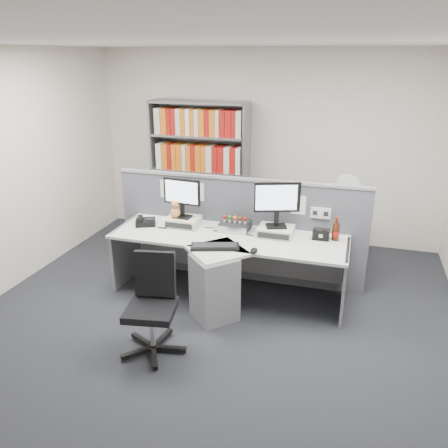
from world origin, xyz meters
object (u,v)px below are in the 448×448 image
(desk_calendar, at_px, (162,224))
(cola_bottle, at_px, (336,232))
(monitor_left, at_px, (182,195))
(speaker, at_px, (321,234))
(keyboard, at_px, (215,246))
(mouse, at_px, (254,251))
(office_chair, at_px, (153,302))
(desk, at_px, (223,266))
(filing_cabinet, at_px, (342,240))
(shelving_unit, at_px, (200,173))
(desktop_pc, at_px, (235,226))
(desk_phone, at_px, (145,222))
(desk_fan, at_px, (347,189))
(monitor_right, at_px, (277,201))

(desk_calendar, relative_size, cola_bottle, 0.42)
(monitor_left, xyz_separation_m, speaker, (1.59, 0.03, -0.31))
(keyboard, height_order, cola_bottle, cola_bottle)
(keyboard, distance_m, desk_calendar, 0.85)
(mouse, distance_m, office_chair, 1.14)
(desk, distance_m, office_chair, 1.02)
(keyboard, distance_m, filing_cabinet, 2.01)
(desk_calendar, distance_m, filing_cabinet, 2.35)
(keyboard, distance_m, shelving_unit, 2.17)
(shelving_unit, bearing_deg, filing_cabinet, -12.07)
(desktop_pc, distance_m, mouse, 0.67)
(monitor_left, relative_size, keyboard, 0.86)
(desk_phone, distance_m, desk_fan, 2.51)
(monitor_right, xyz_separation_m, speaker, (0.49, 0.03, -0.34))
(desk, relative_size, desk_phone, 9.04)
(mouse, bearing_deg, filing_cabinet, 61.67)
(desk, relative_size, keyboard, 4.88)
(desk_phone, relative_size, filing_cabinet, 0.41)
(desktop_pc, bearing_deg, mouse, -58.09)
(desk_phone, distance_m, filing_cabinet, 2.53)
(monitor_right, relative_size, filing_cabinet, 0.72)
(desk, distance_m, cola_bottle, 1.27)
(filing_cabinet, distance_m, desk_fan, 0.68)
(desktop_pc, height_order, mouse, desktop_pc)
(keyboard, xyz_separation_m, desk_phone, (-0.99, 0.41, 0.02))
(desktop_pc, xyz_separation_m, filing_cabinet, (1.18, 0.97, -0.41))
(desk_phone, bearing_deg, monitor_right, 3.91)
(desk_fan, relative_size, office_chair, 0.57)
(desk_calendar, xyz_separation_m, shelving_unit, (-0.10, 1.60, 0.21))
(desktop_pc, bearing_deg, filing_cabinet, 39.47)
(keyboard, distance_m, desk_fan, 1.99)
(desktop_pc, distance_m, keyboard, 0.57)
(shelving_unit, relative_size, office_chair, 2.20)
(cola_bottle, xyz_separation_m, shelving_unit, (-2.04, 1.41, 0.16))
(desktop_pc, bearing_deg, monitor_left, -175.85)
(desk_phone, bearing_deg, desk_calendar, -8.23)
(cola_bottle, bearing_deg, keyboard, -154.10)
(mouse, height_order, filing_cabinet, mouse)
(desk_phone, height_order, cola_bottle, cola_bottle)
(monitor_left, relative_size, shelving_unit, 0.23)
(desk_fan, bearing_deg, mouse, -118.34)
(desk, height_order, desk_calendar, desk_calendar)
(keyboard, relative_size, desk_phone, 1.85)
(desk_phone, relative_size, speaker, 1.60)
(desktop_pc, height_order, desk_calendar, desk_calendar)
(desk_fan, bearing_deg, shelving_unit, 167.92)
(monitor_right, height_order, shelving_unit, shelving_unit)
(desk_phone, relative_size, desk_fan, 0.55)
(monitor_right, xyz_separation_m, shelving_unit, (-1.40, 1.46, -0.15))
(monitor_right, height_order, mouse, monitor_right)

